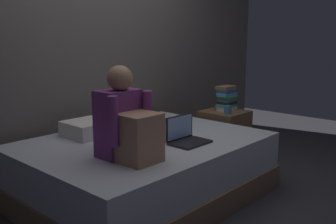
{
  "coord_description": "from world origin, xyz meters",
  "views": [
    {
      "loc": [
        -2.35,
        -1.94,
        1.37
      ],
      "look_at": [
        -0.12,
        0.1,
        0.76
      ],
      "focal_mm": 40.93,
      "sensor_mm": 36.0,
      "label": 1
    }
  ],
  "objects_px": {
    "laptop": "(186,136)",
    "nightstand": "(224,136)",
    "book_stack": "(227,98)",
    "pillow": "(97,126)",
    "bed": "(145,169)",
    "mug": "(228,110)",
    "person_sitting": "(126,124)"
  },
  "relations": [
    {
      "from": "laptop",
      "to": "mug",
      "type": "relative_size",
      "value": 3.56
    },
    {
      "from": "person_sitting",
      "to": "pillow",
      "type": "bearing_deg",
      "value": 68.57
    },
    {
      "from": "book_stack",
      "to": "mug",
      "type": "bearing_deg",
      "value": -143.16
    },
    {
      "from": "bed",
      "to": "book_stack",
      "type": "height_order",
      "value": "book_stack"
    },
    {
      "from": "nightstand",
      "to": "pillow",
      "type": "relative_size",
      "value": 1.0
    },
    {
      "from": "book_stack",
      "to": "bed",
      "type": "bearing_deg",
      "value": -176.65
    },
    {
      "from": "bed",
      "to": "mug",
      "type": "distance_m",
      "value": 1.22
    },
    {
      "from": "nightstand",
      "to": "person_sitting",
      "type": "bearing_deg",
      "value": -168.86
    },
    {
      "from": "laptop",
      "to": "nightstand",
      "type": "bearing_deg",
      "value": 19.09
    },
    {
      "from": "laptop",
      "to": "pillow",
      "type": "height_order",
      "value": "laptop"
    },
    {
      "from": "book_stack",
      "to": "pillow",
      "type": "bearing_deg",
      "value": 165.93
    },
    {
      "from": "nightstand",
      "to": "laptop",
      "type": "distance_m",
      "value": 1.25
    },
    {
      "from": "mug",
      "to": "nightstand",
      "type": "bearing_deg",
      "value": 42.69
    },
    {
      "from": "laptop",
      "to": "mug",
      "type": "bearing_deg",
      "value": 15.23
    },
    {
      "from": "bed",
      "to": "laptop",
      "type": "xyz_separation_m",
      "value": [
        0.15,
        -0.32,
        0.31
      ]
    },
    {
      "from": "nightstand",
      "to": "bed",
      "type": "bearing_deg",
      "value": -176.79
    },
    {
      "from": "bed",
      "to": "nightstand",
      "type": "relative_size",
      "value": 3.59
    },
    {
      "from": "pillow",
      "to": "book_stack",
      "type": "bearing_deg",
      "value": -14.07
    },
    {
      "from": "pillow",
      "to": "mug",
      "type": "distance_m",
      "value": 1.41
    },
    {
      "from": "book_stack",
      "to": "mug",
      "type": "xyz_separation_m",
      "value": [
        -0.17,
        -0.13,
        -0.09
      ]
    },
    {
      "from": "pillow",
      "to": "book_stack",
      "type": "distance_m",
      "value": 1.53
    },
    {
      "from": "person_sitting",
      "to": "book_stack",
      "type": "distance_m",
      "value": 1.8
    },
    {
      "from": "pillow",
      "to": "mug",
      "type": "height_order",
      "value": "mug"
    },
    {
      "from": "pillow",
      "to": "bed",
      "type": "bearing_deg",
      "value": -72.08
    },
    {
      "from": "bed",
      "to": "pillow",
      "type": "height_order",
      "value": "pillow"
    },
    {
      "from": "laptop",
      "to": "pillow",
      "type": "distance_m",
      "value": 0.83
    },
    {
      "from": "bed",
      "to": "mug",
      "type": "height_order",
      "value": "mug"
    },
    {
      "from": "bed",
      "to": "person_sitting",
      "type": "height_order",
      "value": "person_sitting"
    },
    {
      "from": "pillow",
      "to": "book_stack",
      "type": "height_order",
      "value": "book_stack"
    },
    {
      "from": "book_stack",
      "to": "laptop",
      "type": "bearing_deg",
      "value": -161.23
    },
    {
      "from": "pillow",
      "to": "book_stack",
      "type": "xyz_separation_m",
      "value": [
        1.48,
        -0.37,
        0.12
      ]
    },
    {
      "from": "person_sitting",
      "to": "laptop",
      "type": "xyz_separation_m",
      "value": [
        0.58,
        -0.06,
        -0.2
      ]
    }
  ]
}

